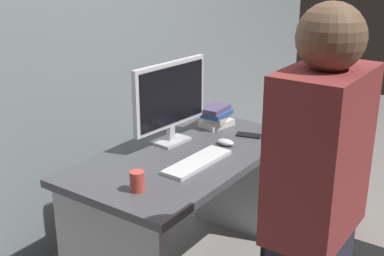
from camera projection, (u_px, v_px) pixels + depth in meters
wall_back at (68, 1)px, 2.89m from camera, size 6.40×0.10×3.00m
desk at (185, 194)px, 2.78m from camera, size 1.32×0.73×0.76m
person_at_desk at (313, 232)px, 1.79m from camera, size 0.40×0.24×1.64m
monitor at (170, 98)px, 2.76m from camera, size 0.54×0.16×0.46m
keyboard at (197, 162)px, 2.56m from camera, size 0.43×0.15×0.02m
mouse at (226, 142)px, 2.80m from camera, size 0.06×0.10×0.03m
cup_near_keyboard at (137, 181)px, 2.26m from camera, size 0.07×0.07×0.09m
book_stack at (216, 116)px, 3.07m from camera, size 0.22×0.17×0.13m
cell_phone at (249, 135)px, 2.94m from camera, size 0.11×0.16×0.01m
handbag at (338, 221)px, 3.25m from camera, size 0.34×0.14×0.38m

